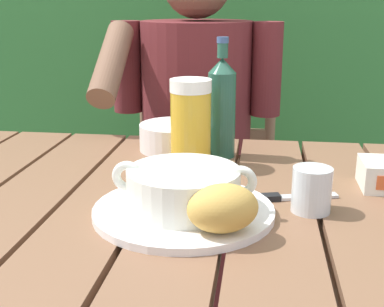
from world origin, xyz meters
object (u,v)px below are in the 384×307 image
(serving_plate, at_px, (183,211))
(bread_roll, at_px, (223,208))
(beer_bottle, at_px, (222,106))
(person_eating, at_px, (194,128))
(diner_bowl, at_px, (175,137))
(soup_bowl, at_px, (183,187))
(beer_glass, at_px, (191,123))
(chair_near_diner, at_px, (202,186))
(table_knife, at_px, (278,197))
(water_glass_small, at_px, (312,190))

(serving_plate, bearing_deg, bread_roll, -49.40)
(beer_bottle, bearing_deg, bread_roll, -85.18)
(person_eating, xyz_separation_m, diner_bowl, (0.00, -0.35, 0.07))
(soup_bowl, xyz_separation_m, bread_roll, (0.07, -0.08, 0.00))
(serving_plate, height_order, beer_bottle, beer_bottle)
(beer_glass, bearing_deg, serving_plate, -84.88)
(chair_near_diner, distance_m, table_knife, 0.90)
(serving_plate, distance_m, beer_bottle, 0.34)
(table_knife, bearing_deg, soup_bowl, -151.14)
(chair_near_diner, relative_size, bread_roll, 7.97)
(serving_plate, height_order, water_glass_small, water_glass_small)
(serving_plate, bearing_deg, diner_bowl, 101.43)
(chair_near_diner, xyz_separation_m, soup_bowl, (0.07, -0.90, 0.33))
(chair_near_diner, relative_size, water_glass_small, 13.52)
(soup_bowl, height_order, diner_bowl, soup_bowl)
(chair_near_diner, relative_size, table_knife, 5.76)
(table_knife, bearing_deg, diner_bowl, 128.57)
(chair_near_diner, height_order, bread_roll, chair_near_diner)
(table_knife, bearing_deg, serving_plate, -151.14)
(beer_glass, bearing_deg, person_eating, 96.61)
(water_glass_small, bearing_deg, table_knife, 138.12)
(serving_plate, bearing_deg, beer_bottle, 84.13)
(soup_bowl, bearing_deg, serving_plate, 89.10)
(water_glass_small, relative_size, table_knife, 0.43)
(person_eating, distance_m, soup_bowl, 0.72)
(soup_bowl, distance_m, bread_roll, 0.10)
(chair_near_diner, height_order, table_knife, chair_near_diner)
(serving_plate, bearing_deg, beer_glass, 95.12)
(soup_bowl, height_order, beer_bottle, beer_bottle)
(beer_glass, bearing_deg, beer_bottle, 52.51)
(chair_near_diner, xyz_separation_m, serving_plate, (0.07, -0.90, 0.29))
(bread_roll, height_order, water_glass_small, bread_roll)
(diner_bowl, bearing_deg, person_eating, 90.47)
(beer_bottle, xyz_separation_m, diner_bowl, (-0.11, 0.04, -0.08))
(chair_near_diner, height_order, beer_bottle, beer_bottle)
(person_eating, height_order, soup_bowl, person_eating)
(water_glass_small, bearing_deg, chair_near_diner, 107.35)
(person_eating, bearing_deg, serving_plate, -83.91)
(soup_bowl, distance_m, table_knife, 0.17)
(bread_roll, distance_m, beer_bottle, 0.41)
(soup_bowl, xyz_separation_m, beer_bottle, (0.03, 0.32, 0.06))
(soup_bowl, relative_size, bread_roll, 1.84)
(water_glass_small, bearing_deg, beer_bottle, 120.04)
(chair_near_diner, xyz_separation_m, beer_bottle, (0.11, -0.58, 0.39))
(beer_bottle, bearing_deg, person_eating, 105.76)
(soup_bowl, height_order, bread_roll, soup_bowl)
(diner_bowl, bearing_deg, chair_near_diner, 90.00)
(person_eating, height_order, water_glass_small, person_eating)
(soup_bowl, bearing_deg, beer_bottle, 84.13)
(person_eating, xyz_separation_m, beer_glass, (0.05, -0.46, 0.12))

